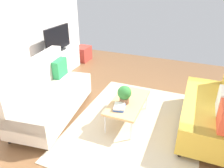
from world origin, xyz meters
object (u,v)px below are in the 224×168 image
(tv, at_px, (58,39))
(bottle_0, at_px, (53,51))
(table_book_0, at_px, (119,108))
(vase_0, at_px, (43,54))
(potted_plant, at_px, (124,94))
(bottle_1, at_px, (55,49))
(vase_1, at_px, (46,52))
(coffee_table, at_px, (128,102))
(couch_beige, at_px, (49,95))
(couch_green, at_px, (214,108))
(tv_console, at_px, (60,62))
(storage_trunk, at_px, (83,54))

(tv, distance_m, bottle_0, 0.37)
(table_book_0, xyz_separation_m, vase_0, (1.13, 2.44, 0.27))
(tv, bearing_deg, vase_0, 173.12)
(potted_plant, relative_size, bottle_1, 1.78)
(vase_1, bearing_deg, coffee_table, -111.75)
(couch_beige, distance_m, couch_green, 2.92)
(vase_0, distance_m, bottle_0, 0.30)
(couch_beige, bearing_deg, bottle_0, -154.95)
(coffee_table, height_order, bottle_0, bottle_0)
(couch_green, relative_size, table_book_0, 7.94)
(couch_green, xyz_separation_m, vase_1, (0.71, 3.92, 0.29))
(coffee_table, height_order, potted_plant, potted_plant)
(couch_green, xyz_separation_m, potted_plant, (-0.37, 1.46, 0.15))
(vase_1, height_order, bottle_1, same)
(tv_console, height_order, table_book_0, tv_console)
(tv_console, distance_m, bottle_1, 0.46)
(tv_console, relative_size, bottle_0, 8.29)
(potted_plant, bearing_deg, couch_beige, 102.76)
(coffee_table, distance_m, tv_console, 2.84)
(tv_console, bearing_deg, couch_green, -106.52)
(tv, distance_m, vase_0, 0.63)
(vase_1, distance_m, bottle_0, 0.17)
(bottle_0, bearing_deg, potted_plant, -117.32)
(storage_trunk, relative_size, table_book_0, 2.17)
(tv_console, height_order, potted_plant, potted_plant)
(vase_0, distance_m, bottle_1, 0.40)
(vase_1, bearing_deg, potted_plant, -113.75)
(vase_1, bearing_deg, bottle_1, -20.66)
(couch_beige, distance_m, table_book_0, 1.37)
(tv_console, relative_size, table_book_0, 5.83)
(storage_trunk, relative_size, bottle_1, 2.80)
(vase_1, bearing_deg, couch_green, -100.31)
(tv_console, bearing_deg, vase_0, 175.07)
(bottle_0, relative_size, bottle_1, 0.91)
(storage_trunk, bearing_deg, bottle_1, 177.35)
(vase_0, xyz_separation_m, vase_1, (0.15, 0.00, 0.03))
(bottle_1, bearing_deg, bottle_0, 180.00)
(coffee_table, bearing_deg, couch_green, -78.74)
(potted_plant, bearing_deg, tv_console, 57.80)
(couch_green, distance_m, vase_1, 3.99)
(coffee_table, height_order, tv_console, tv_console)
(couch_beige, distance_m, bottle_1, 1.93)
(table_book_0, distance_m, vase_1, 2.77)
(couch_green, height_order, tv, tv)
(couch_beige, relative_size, coffee_table, 1.81)
(table_book_0, relative_size, bottle_0, 1.42)
(tv, bearing_deg, couch_green, -106.60)
(coffee_table, xyz_separation_m, potted_plant, (-0.08, 0.04, 0.21))
(couch_green, relative_size, vase_1, 10.25)
(storage_trunk, bearing_deg, bottle_0, 177.53)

